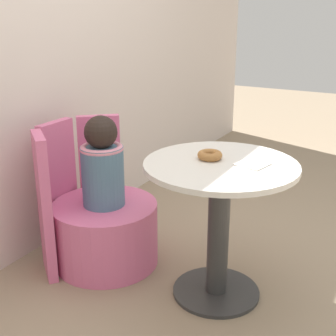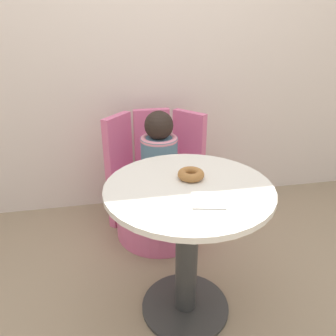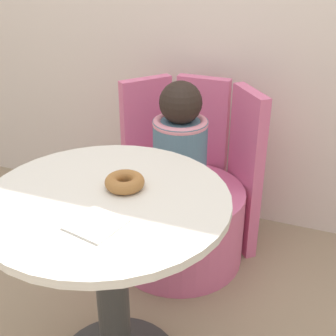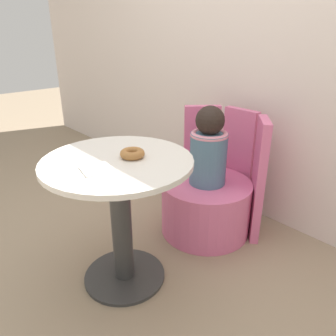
{
  "view_description": "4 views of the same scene",
  "coord_description": "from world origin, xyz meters",
  "px_view_note": "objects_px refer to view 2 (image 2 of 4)",
  "views": [
    {
      "loc": [
        -1.87,
        -0.75,
        1.35
      ],
      "look_at": [
        -0.02,
        0.27,
        0.62
      ],
      "focal_mm": 50.0,
      "sensor_mm": 36.0,
      "label": 1
    },
    {
      "loc": [
        -0.32,
        -1.16,
        1.31
      ],
      "look_at": [
        -0.03,
        0.34,
        0.61
      ],
      "focal_mm": 35.0,
      "sensor_mm": 36.0,
      "label": 2
    },
    {
      "loc": [
        0.55,
        -0.98,
        1.35
      ],
      "look_at": [
        0.03,
        0.38,
        0.6
      ],
      "focal_mm": 50.0,
      "sensor_mm": 36.0,
      "label": 3
    },
    {
      "loc": [
        1.17,
        -0.76,
        1.24
      ],
      "look_at": [
        -0.05,
        0.35,
        0.53
      ],
      "focal_mm": 35.0,
      "sensor_mm": 36.0,
      "label": 4
    }
  ],
  "objects_px": {
    "round_table": "(188,229)",
    "child_figure": "(159,153)",
    "tub_chair": "(160,209)",
    "donut": "(191,174)"
  },
  "relations": [
    {
      "from": "round_table",
      "to": "child_figure",
      "type": "xyz_separation_m",
      "value": [
        -0.01,
        0.66,
        0.1
      ]
    },
    {
      "from": "donut",
      "to": "tub_chair",
      "type": "bearing_deg",
      "value": 93.97
    },
    {
      "from": "tub_chair",
      "to": "child_figure",
      "type": "relative_size",
      "value": 1.18
    },
    {
      "from": "child_figure",
      "to": "tub_chair",
      "type": "bearing_deg",
      "value": -75.96
    },
    {
      "from": "child_figure",
      "to": "donut",
      "type": "xyz_separation_m",
      "value": [
        0.04,
        -0.59,
        0.13
      ]
    },
    {
      "from": "tub_chair",
      "to": "child_figure",
      "type": "distance_m",
      "value": 0.4
    },
    {
      "from": "child_figure",
      "to": "donut",
      "type": "bearing_deg",
      "value": -86.03
    },
    {
      "from": "tub_chair",
      "to": "donut",
      "type": "relative_size",
      "value": 4.93
    },
    {
      "from": "tub_chair",
      "to": "child_figure",
      "type": "xyz_separation_m",
      "value": [
        -0.0,
        0.0,
        0.4
      ]
    },
    {
      "from": "donut",
      "to": "round_table",
      "type": "bearing_deg",
      "value": -110.25
    }
  ]
}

